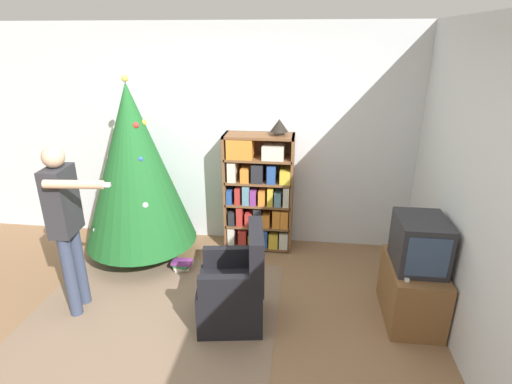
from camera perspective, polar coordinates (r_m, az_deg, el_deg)
The scene contains 13 objects.
ground_plane at distance 3.71m, azimuth -9.90°, elevation -19.93°, with size 14.00×14.00×0.00m, color #846042.
wall_back at distance 4.83m, azimuth -4.30°, elevation 7.72°, with size 8.00×0.10×2.60m.
wall_right at distance 3.17m, azimuth 31.26°, elevation -2.77°, with size 0.10×8.00×2.60m.
area_rug at distance 4.03m, azimuth -14.28°, elevation -16.41°, with size 2.29×1.96×0.01m.
bookshelf at distance 4.73m, azimuth 0.36°, elevation -0.24°, with size 0.81×0.33×1.41m.
tv_stand at distance 3.98m, azimuth 21.35°, elevation -13.09°, with size 0.46×0.74×0.55m.
television at distance 3.74m, azimuth 22.37°, elevation -6.75°, with size 0.41×0.51×0.45m.
game_remote at distance 3.62m, azimuth 20.60°, elevation -11.30°, with size 0.04×0.12×0.02m.
christmas_tree at distance 4.56m, azimuth -16.92°, elevation 3.51°, with size 1.24×1.24×2.07m.
armchair at distance 3.66m, azimuth -3.03°, elevation -13.81°, with size 0.65×0.64×0.92m.
standing_person at distance 3.88m, azimuth -25.53°, elevation -3.42°, with size 0.65×0.47×1.59m.
table_lamp at distance 4.48m, azimuth 3.34°, elevation 9.38°, with size 0.20×0.20×0.18m.
book_pile_near_tree at distance 4.58m, azimuth -10.49°, elevation -10.20°, with size 0.22×0.18×0.11m.
Camera 1 is at (0.93, -2.65, 2.42)m, focal length 28.00 mm.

